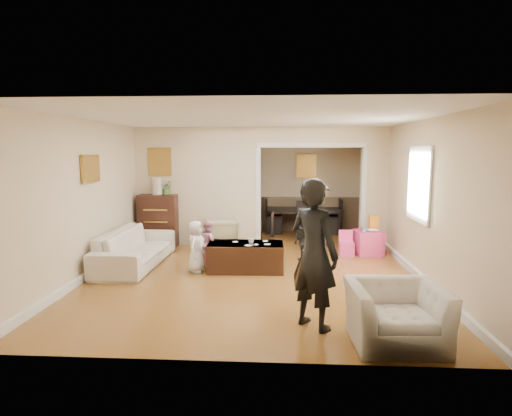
# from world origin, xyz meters

# --- Properties ---
(floor) EXTENTS (7.00, 7.00, 0.00)m
(floor) POSITION_xyz_m (0.00, 0.00, 0.00)
(floor) COLOR #A7712B
(floor) RESTS_ON ground
(partition_left) EXTENTS (2.75, 0.18, 2.60)m
(partition_left) POSITION_xyz_m (-1.38, 1.80, 1.30)
(partition_left) COLOR beige
(partition_left) RESTS_ON ground
(partition_right) EXTENTS (0.55, 0.18, 2.60)m
(partition_right) POSITION_xyz_m (2.48, 1.80, 1.30)
(partition_right) COLOR beige
(partition_right) RESTS_ON ground
(partition_header) EXTENTS (2.22, 0.18, 0.35)m
(partition_header) POSITION_xyz_m (1.10, 1.80, 2.42)
(partition_header) COLOR beige
(partition_header) RESTS_ON partition_right
(window_pane) EXTENTS (0.03, 0.95, 1.10)m
(window_pane) POSITION_xyz_m (2.73, -0.40, 1.55)
(window_pane) COLOR white
(window_pane) RESTS_ON ground
(framed_art_partition) EXTENTS (0.45, 0.03, 0.55)m
(framed_art_partition) POSITION_xyz_m (-2.20, 1.70, 1.85)
(framed_art_partition) COLOR brown
(framed_art_partition) RESTS_ON partition_left
(framed_art_sofa_wall) EXTENTS (0.03, 0.55, 0.40)m
(framed_art_sofa_wall) POSITION_xyz_m (-2.71, -0.60, 1.80)
(framed_art_sofa_wall) COLOR brown
(framed_art_alcove) EXTENTS (0.45, 0.03, 0.55)m
(framed_art_alcove) POSITION_xyz_m (1.10, 3.44, 1.70)
(framed_art_alcove) COLOR brown
(sofa) EXTENTS (0.91, 2.25, 0.65)m
(sofa) POSITION_xyz_m (-2.20, -0.03, 0.33)
(sofa) COLOR beige
(sofa) RESTS_ON ground
(armchair_back) EXTENTS (0.83, 0.85, 0.65)m
(armchair_back) POSITION_xyz_m (-0.80, 1.39, 0.33)
(armchair_back) COLOR tan
(armchair_back) RESTS_ON ground
(armchair_front) EXTENTS (1.05, 0.93, 0.65)m
(armchair_front) POSITION_xyz_m (1.72, -2.98, 0.33)
(armchair_front) COLOR beige
(armchair_front) RESTS_ON ground
(dresser) EXTENTS (0.83, 0.47, 1.14)m
(dresser) POSITION_xyz_m (-2.23, 1.59, 0.57)
(dresser) COLOR black
(dresser) RESTS_ON ground
(table_lamp) EXTENTS (0.22, 0.22, 0.36)m
(table_lamp) POSITION_xyz_m (-2.23, 1.59, 1.32)
(table_lamp) COLOR beige
(table_lamp) RESTS_ON dresser
(potted_plant) EXTENTS (0.27, 0.24, 0.30)m
(potted_plant) POSITION_xyz_m (-2.03, 1.59, 1.29)
(potted_plant) COLOR #467333
(potted_plant) RESTS_ON dresser
(coffee_table) EXTENTS (1.33, 0.69, 0.49)m
(coffee_table) POSITION_xyz_m (-0.15, -0.26, 0.25)
(coffee_table) COLOR #381E12
(coffee_table) RESTS_ON ground
(coffee_cup) EXTENTS (0.11, 0.11, 0.10)m
(coffee_cup) POSITION_xyz_m (-0.05, -0.31, 0.54)
(coffee_cup) COLOR silver
(coffee_cup) RESTS_ON coffee_table
(play_table) EXTENTS (0.58, 0.58, 0.49)m
(play_table) POSITION_xyz_m (2.23, 1.02, 0.24)
(play_table) COLOR #DC3978
(play_table) RESTS_ON ground
(cereal_box) EXTENTS (0.21, 0.10, 0.30)m
(cereal_box) POSITION_xyz_m (2.35, 1.12, 0.64)
(cereal_box) COLOR yellow
(cereal_box) RESTS_ON play_table
(cyan_cup) EXTENTS (0.08, 0.08, 0.08)m
(cyan_cup) POSITION_xyz_m (2.13, 0.97, 0.53)
(cyan_cup) COLOR #24A4B8
(cyan_cup) RESTS_ON play_table
(toy_block) EXTENTS (0.10, 0.09, 0.05)m
(toy_block) POSITION_xyz_m (2.11, 1.14, 0.51)
(toy_block) COLOR red
(toy_block) RESTS_ON play_table
(play_bowl) EXTENTS (0.25, 0.25, 0.05)m
(play_bowl) POSITION_xyz_m (2.28, 0.90, 0.51)
(play_bowl) COLOR white
(play_bowl) RESTS_ON play_table
(dining_table) EXTENTS (1.95, 1.23, 0.65)m
(dining_table) POSITION_xyz_m (1.03, 3.17, 0.32)
(dining_table) COLOR black
(dining_table) RESTS_ON ground
(adult_person) EXTENTS (0.77, 0.76, 1.79)m
(adult_person) POSITION_xyz_m (0.85, -2.61, 0.90)
(adult_person) COLOR black
(adult_person) RESTS_ON ground
(child_kneel_a) EXTENTS (0.35, 0.48, 0.90)m
(child_kneel_a) POSITION_xyz_m (-1.00, -0.41, 0.45)
(child_kneel_a) COLOR white
(child_kneel_a) RESTS_ON ground
(child_kneel_b) EXTENTS (0.44, 0.50, 0.84)m
(child_kneel_b) POSITION_xyz_m (-0.85, 0.04, 0.42)
(child_kneel_b) COLOR pink
(child_kneel_b) RESTS_ON ground
(child_toddler) EXTENTS (0.45, 0.43, 0.75)m
(child_toddler) POSITION_xyz_m (0.90, 0.49, 0.37)
(child_toddler) COLOR black
(child_toddler) RESTS_ON ground
(craft_papers) EXTENTS (0.69, 0.50, 0.00)m
(craft_papers) POSITION_xyz_m (0.00, -0.28, 0.49)
(craft_papers) COLOR white
(craft_papers) RESTS_ON coffee_table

